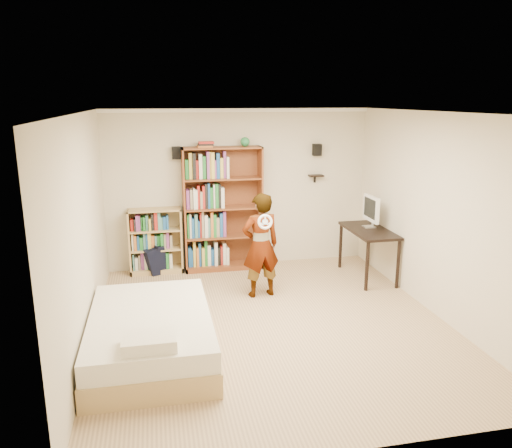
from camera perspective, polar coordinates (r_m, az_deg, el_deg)
The scene contains 14 objects.
ground at distance 6.66m, azimuth 1.87°, elevation -11.31°, with size 4.50×5.00×0.01m, color tan.
room_shell at distance 6.11m, azimuth 2.00°, elevation 3.77°, with size 4.52×5.02×2.71m.
crown_molding at distance 6.01m, azimuth 2.08°, elevation 12.32°, with size 4.50×5.00×0.06m.
speaker_left at distance 8.29m, azimuth -9.11°, elevation 8.03°, with size 0.14×0.12×0.20m, color black.
speaker_right at distance 8.73m, azimuth 6.99°, elevation 8.41°, with size 0.14×0.12×0.20m, color black.
wall_shelf at distance 8.80m, azimuth 6.88°, elevation 5.50°, with size 0.25×0.16×0.03m, color black.
tall_bookshelf at distance 8.42m, azimuth -3.81°, elevation 1.68°, with size 1.32×0.38×2.09m, color brown, non-canonical shape.
low_bookshelf at distance 8.50m, azimuth -11.40°, elevation -1.92°, with size 0.88×0.33×1.09m, color tan, non-canonical shape.
computer_desk at distance 8.34m, azimuth 12.65°, elevation -3.29°, with size 0.60×1.19×0.81m, color black, non-canonical shape.
imac at distance 8.30m, azimuth 12.88°, elevation 1.38°, with size 0.10×0.52×0.52m, color white, non-canonical shape.
daybed at distance 5.92m, azimuth -11.95°, elevation -11.69°, with size 1.37×2.11×0.62m, color white, non-canonical shape.
person at distance 7.28m, azimuth 0.53°, elevation -2.45°, with size 0.57×0.37×1.56m, color black.
wii_wheel at distance 6.90m, azimuth 1.05°, elevation 0.25°, with size 0.21×0.21×0.04m, color white.
navy_bag at distance 8.50m, azimuth -11.33°, elevation -4.07°, with size 0.36×0.23×0.48m, color black, non-canonical shape.
Camera 1 is at (-1.42, -5.84, 2.87)m, focal length 35.00 mm.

